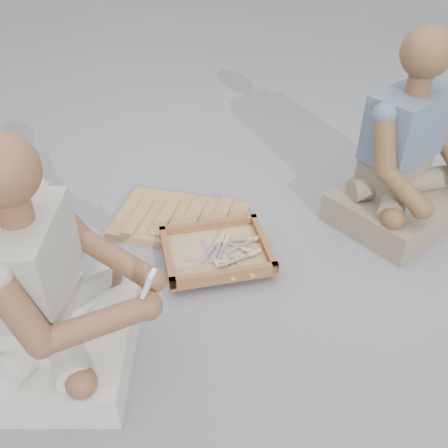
{
  "coord_description": "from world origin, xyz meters",
  "views": [
    {
      "loc": [
        -0.02,
        -1.54,
        1.64
      ],
      "look_at": [
        -0.04,
        0.19,
        0.3
      ],
      "focal_mm": 40.0,
      "sensor_mm": 36.0,
      "label": 1
    }
  ],
  "objects_px": {
    "carved_panel": "(180,221)",
    "tool_tray": "(216,252)",
    "craftsman": "(53,297)",
    "companion": "(405,163)"
  },
  "relations": [
    {
      "from": "tool_tray",
      "to": "companion",
      "type": "distance_m",
      "value": 1.06
    },
    {
      "from": "tool_tray",
      "to": "craftsman",
      "type": "relative_size",
      "value": 0.59
    },
    {
      "from": "carved_panel",
      "to": "companion",
      "type": "relative_size",
      "value": 0.66
    },
    {
      "from": "tool_tray",
      "to": "companion",
      "type": "relative_size",
      "value": 0.57
    },
    {
      "from": "tool_tray",
      "to": "carved_panel",
      "type": "bearing_deg",
      "value": 123.69
    },
    {
      "from": "carved_panel",
      "to": "tool_tray",
      "type": "distance_m",
      "value": 0.36
    },
    {
      "from": "craftsman",
      "to": "carved_panel",
      "type": "bearing_deg",
      "value": 156.05
    },
    {
      "from": "carved_panel",
      "to": "craftsman",
      "type": "distance_m",
      "value": 0.99
    },
    {
      "from": "carved_panel",
      "to": "tool_tray",
      "type": "relative_size",
      "value": 1.16
    },
    {
      "from": "carved_panel",
      "to": "tool_tray",
      "type": "xyz_separation_m",
      "value": [
        0.2,
        -0.3,
        0.04
      ]
    }
  ]
}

